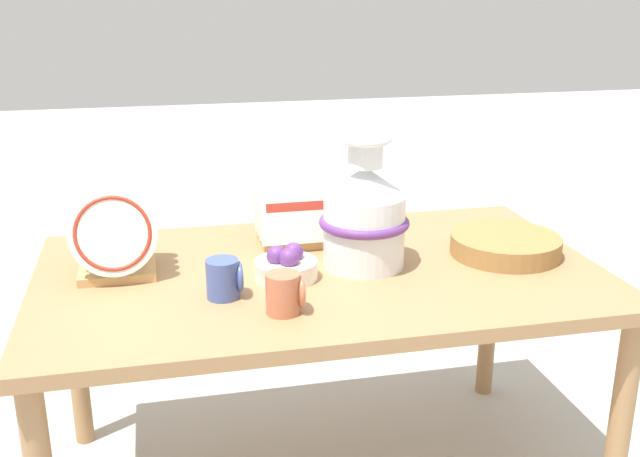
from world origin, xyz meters
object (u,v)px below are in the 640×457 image
at_px(mug_terracotta_glaze, 285,293).
at_px(fruit_bowl, 286,266).
at_px(ceramic_vase, 364,213).
at_px(dish_rack_round_plates, 115,239).
at_px(wicker_charger_stack, 505,245).
at_px(dish_rack_square_plates, 293,214).
at_px(mug_cobalt_glaze, 225,279).

height_order(mug_terracotta_glaze, fruit_bowl, mug_terracotta_glaze).
distance_m(ceramic_vase, mug_terracotta_glaze, 0.36).
distance_m(dish_rack_round_plates, wicker_charger_stack, 1.03).
distance_m(dish_rack_round_plates, mug_terracotta_glaze, 0.49).
bearing_deg(fruit_bowl, wicker_charger_stack, 3.63).
height_order(dish_rack_square_plates, mug_cobalt_glaze, dish_rack_square_plates).
relative_size(ceramic_vase, mug_terracotta_glaze, 3.67).
bearing_deg(mug_cobalt_glaze, fruit_bowl, 27.42).
height_order(dish_rack_square_plates, fruit_bowl, dish_rack_square_plates).
bearing_deg(dish_rack_square_plates, fruit_bowl, -104.42).
bearing_deg(mug_terracotta_glaze, dish_rack_square_plates, 77.13).
xyz_separation_m(dish_rack_round_plates, mug_cobalt_glaze, (0.25, -0.19, -0.05)).
xyz_separation_m(mug_cobalt_glaze, fruit_bowl, (0.16, 0.08, -0.01)).
height_order(ceramic_vase, dish_rack_round_plates, ceramic_vase).
relative_size(mug_terracotta_glaze, fruit_bowl, 0.60).
bearing_deg(ceramic_vase, mug_terracotta_glaze, -135.85).
bearing_deg(wicker_charger_stack, ceramic_vase, 179.15).
height_order(ceramic_vase, dish_rack_square_plates, ceramic_vase).
height_order(ceramic_vase, fruit_bowl, ceramic_vase).
bearing_deg(fruit_bowl, ceramic_vase, 11.83).
bearing_deg(wicker_charger_stack, dish_rack_square_plates, 157.70).
bearing_deg(wicker_charger_stack, dish_rack_round_plates, 175.91).
relative_size(dish_rack_round_plates, fruit_bowl, 1.50).
relative_size(wicker_charger_stack, mug_terracotta_glaze, 3.14).
xyz_separation_m(dish_rack_square_plates, mug_cobalt_glaze, (-0.23, -0.34, -0.04)).
xyz_separation_m(dish_rack_round_plates, dish_rack_square_plates, (0.48, 0.15, -0.01)).
bearing_deg(wicker_charger_stack, mug_cobalt_glaze, -171.01).
xyz_separation_m(ceramic_vase, mug_cobalt_glaze, (-0.37, -0.13, -0.10)).
bearing_deg(fruit_bowl, mug_terracotta_glaze, -100.82).
relative_size(wicker_charger_stack, mug_cobalt_glaze, 3.14).
height_order(dish_rack_round_plates, fruit_bowl, dish_rack_round_plates).
bearing_deg(mug_cobalt_glaze, dish_rack_round_plates, 142.15).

